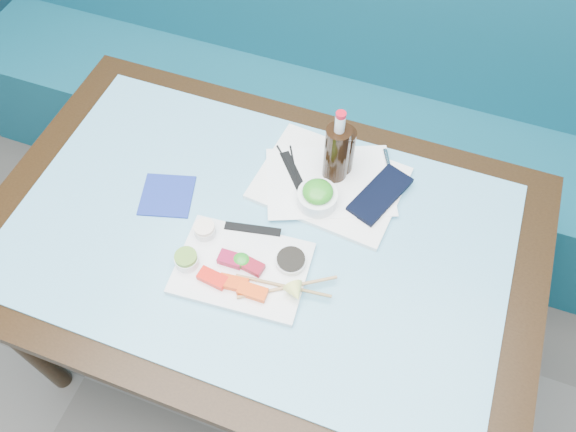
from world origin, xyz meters
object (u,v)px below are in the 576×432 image
(serving_tray, at_px, (330,183))
(blue_napkin, at_px, (167,195))
(seaweed_bowl, at_px, (317,198))
(dining_table, at_px, (260,252))
(sashimi_plate, at_px, (242,268))
(cola_glass, at_px, (342,151))
(cola_bottle_body, at_px, (336,155))
(booth_bench, at_px, (344,110))

(serving_tray, bearing_deg, blue_napkin, -149.33)
(seaweed_bowl, bearing_deg, serving_tray, 82.41)
(dining_table, relative_size, sashimi_plate, 4.56)
(seaweed_bowl, height_order, cola_glass, cola_glass)
(serving_tray, height_order, blue_napkin, serving_tray)
(dining_table, xyz_separation_m, cola_bottle_body, (0.12, 0.23, 0.18))
(seaweed_bowl, relative_size, cola_glass, 0.75)
(sashimi_plate, xyz_separation_m, cola_bottle_body, (0.12, 0.34, 0.08))
(dining_table, xyz_separation_m, blue_napkin, (-0.26, 0.03, 0.09))
(cola_bottle_body, distance_m, blue_napkin, 0.45)
(booth_bench, distance_m, seaweed_bowl, 0.83)
(serving_tray, xyz_separation_m, cola_glass, (0.01, 0.05, 0.07))
(dining_table, distance_m, serving_tray, 0.26)
(dining_table, relative_size, seaweed_bowl, 13.67)
(booth_bench, relative_size, cola_glass, 22.09)
(seaweed_bowl, bearing_deg, sashimi_plate, -114.56)
(sashimi_plate, bearing_deg, serving_tray, 64.84)
(cola_glass, bearing_deg, sashimi_plate, -109.26)
(dining_table, height_order, sashimi_plate, sashimi_plate)
(cola_glass, distance_m, cola_bottle_body, 0.03)
(cola_bottle_body, bearing_deg, blue_napkin, -151.84)
(serving_tray, bearing_deg, cola_glass, 85.30)
(cola_glass, height_order, blue_napkin, cola_glass)
(dining_table, xyz_separation_m, seaweed_bowl, (0.11, 0.13, 0.13))
(booth_bench, distance_m, dining_table, 0.89)
(dining_table, relative_size, blue_napkin, 10.66)
(booth_bench, distance_m, serving_tray, 0.75)
(cola_bottle_body, bearing_deg, cola_glass, 76.69)
(booth_bench, relative_size, serving_tray, 8.17)
(sashimi_plate, relative_size, seaweed_bowl, 3.00)
(serving_tray, bearing_deg, cola_bottle_body, 88.27)
(seaweed_bowl, bearing_deg, booth_bench, 98.81)
(booth_bench, bearing_deg, blue_napkin, -107.99)
(cola_glass, bearing_deg, booth_bench, 102.64)
(sashimi_plate, bearing_deg, dining_table, 86.64)
(cola_bottle_body, xyz_separation_m, blue_napkin, (-0.39, -0.21, -0.09))
(booth_bench, xyz_separation_m, blue_napkin, (-0.26, -0.81, 0.39))
(sashimi_plate, distance_m, seaweed_bowl, 0.26)
(dining_table, bearing_deg, sashimi_plate, -88.96)
(seaweed_bowl, bearing_deg, cola_bottle_body, 82.48)
(cola_glass, bearing_deg, blue_napkin, -149.24)
(dining_table, distance_m, cola_bottle_body, 0.32)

